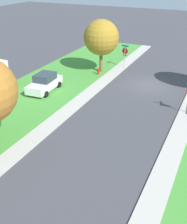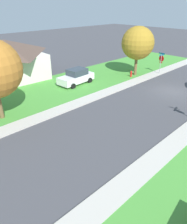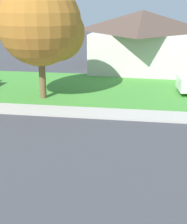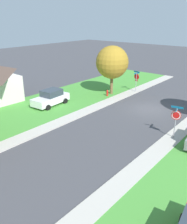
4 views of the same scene
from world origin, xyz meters
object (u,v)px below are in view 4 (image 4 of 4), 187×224
object	(u,v)px
car_white_behind_trees	(51,98)
tree_sidewalk_mid	(111,63)
fire_hydrant	(107,93)
stop_sign_near_corner	(136,78)
stop_sign_far_corner	(176,117)

from	to	relation	value
car_white_behind_trees	tree_sidewalk_mid	bearing A→B (deg)	-107.78
tree_sidewalk_mid	fire_hydrant	bearing A→B (deg)	107.05
stop_sign_near_corner	tree_sidewalk_mid	xyz separation A→B (m)	(2.13, 2.61, 2.03)
stop_sign_far_corner	fire_hydrant	bearing A→B (deg)	-27.53
stop_sign_near_corner	tree_sidewalk_mid	distance (m)	3.93
stop_sign_near_corner	stop_sign_far_corner	world-z (taller)	same
car_white_behind_trees	fire_hydrant	bearing A→B (deg)	-113.54
stop_sign_near_corner	stop_sign_far_corner	bearing A→B (deg)	133.77
stop_sign_near_corner	car_white_behind_trees	distance (m)	11.39
stop_sign_near_corner	stop_sign_far_corner	size ratio (longest dim) A/B	1.00
stop_sign_far_corner	tree_sidewalk_mid	xyz separation A→B (m)	(11.18, -6.84, 2.02)
stop_sign_far_corner	tree_sidewalk_mid	world-z (taller)	tree_sidewalk_mid
car_white_behind_trees	fire_hydrant	distance (m)	7.16
stop_sign_far_corner	stop_sign_near_corner	bearing A→B (deg)	-46.23
car_white_behind_trees	tree_sidewalk_mid	xyz separation A→B (m)	(-2.49, -7.76, 3.03)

